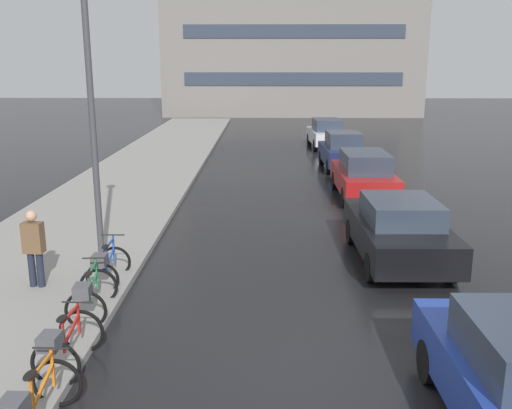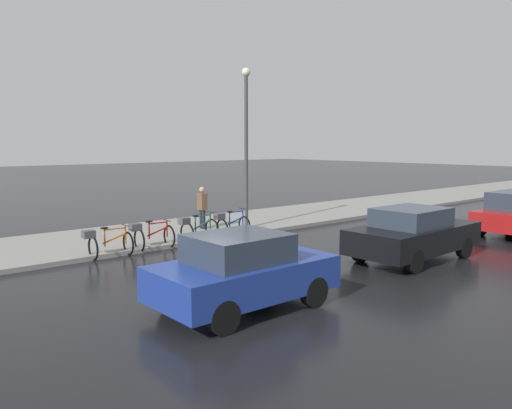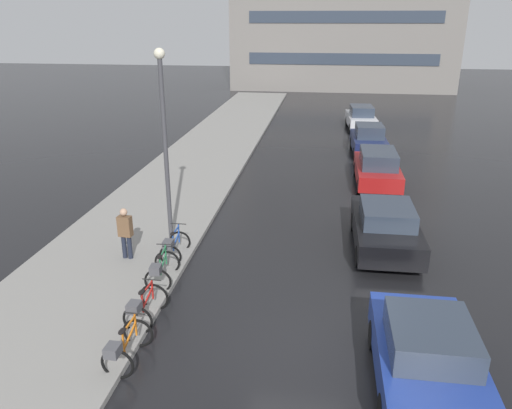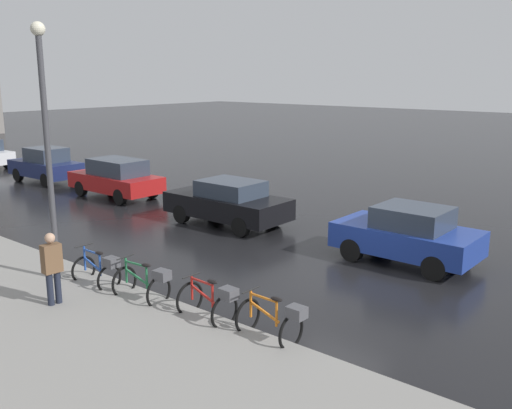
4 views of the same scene
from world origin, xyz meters
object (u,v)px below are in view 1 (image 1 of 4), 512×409
bicycle_third (90,295)px  car_black (398,229)px  bicycle_second (65,344)px  car_navy (343,151)px  pedestrian (34,247)px  streetlamp (91,107)px  car_white (326,133)px  bicycle_nearest (34,405)px  bicycle_farthest (107,266)px  car_red (364,174)px

bicycle_third → car_black: size_ratio=0.33×
bicycle_second → car_navy: bearing=69.5°
pedestrian → streetlamp: (0.94, 1.42, 2.70)m
bicycle_third → car_white: car_white is taller
car_black → bicycle_nearest: bearing=-131.8°
bicycle_second → car_black: bearing=40.1°
car_navy → pedestrian: (-8.13, -14.16, 0.17)m
streetlamp → car_white: bearing=69.7°
car_black → car_white: car_white is taller
car_navy → car_black: bearing=-91.4°
car_black → car_white: size_ratio=1.07×
bicycle_nearest → bicycle_farthest: (-0.44, 4.97, -0.00)m
pedestrian → car_white: bearing=68.7°
bicycle_third → bicycle_farthest: bearing=94.3°
bicycle_nearest → car_white: (6.27, 25.38, 0.31)m
bicycle_farthest → streetlamp: 3.42m
bicycle_second → car_white: (6.41, 23.84, 0.31)m
bicycle_nearest → bicycle_third: bearing=95.4°
bicycle_third → pedestrian: bearing=139.5°
car_red → car_white: size_ratio=1.05×
bicycle_third → bicycle_farthest: (-0.12, 1.55, -0.01)m
bicycle_second → car_white: size_ratio=0.34×
bicycle_third → car_navy: bearing=66.7°
car_white → pedestrian: size_ratio=2.35×
car_white → streetlamp: size_ratio=0.66×
pedestrian → bicycle_farthest: bearing=11.5°
bicycle_farthest → pedestrian: 1.49m
bicycle_second → car_navy: car_navy is taller
bicycle_nearest → car_white: car_white is taller
car_navy → pedestrian: bearing=-119.9°
bicycle_nearest → car_navy: bearing=71.5°
bicycle_second → bicycle_third: (-0.18, 1.87, -0.00)m
bicycle_farthest → streetlamp: (-0.44, 1.14, 3.20)m
bicycle_farthest → car_black: 6.70m
bicycle_third → car_red: (6.64, 9.95, 0.33)m
car_black → pedestrian: size_ratio=2.52×
car_red → bicycle_third: bearing=-123.7°
car_black → car_white: (0.25, 18.65, 0.02)m
bicycle_third → streetlamp: streetlamp is taller
streetlamp → car_navy: bearing=60.6°
bicycle_nearest → car_navy: 19.89m
car_red → car_navy: car_navy is taller
bicycle_second → car_black: (6.16, 5.19, 0.29)m
bicycle_third → bicycle_farthest: bicycle_third is taller
bicycle_farthest → car_black: car_black is taller
car_black → bicycle_third: bearing=-152.4°
bicycle_nearest → bicycle_farthest: size_ratio=1.05×
bicycle_second → streetlamp: bearing=99.2°
bicycle_third → bicycle_second: bearing=-84.5°
car_black → car_red: (0.30, 6.63, 0.04)m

